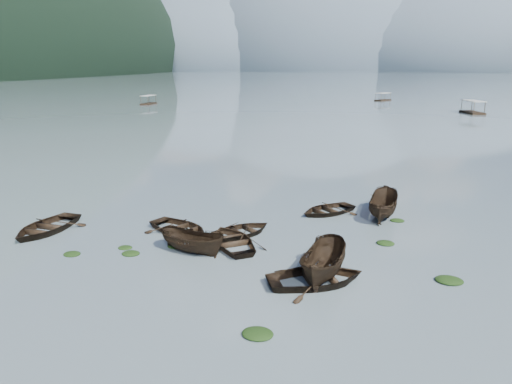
% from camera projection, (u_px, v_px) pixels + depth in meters
% --- Properties ---
extents(ground_plane, '(2400.00, 2400.00, 0.00)m').
position_uv_depth(ground_plane, '(198.00, 314.00, 19.05)').
color(ground_plane, slate).
extents(haze_mtn_a, '(520.00, 520.00, 280.00)m').
position_uv_depth(haze_mtn_a, '(219.00, 70.00, 918.50)').
color(haze_mtn_a, '#475666').
rests_on(haze_mtn_a, ground).
extents(haze_mtn_b, '(520.00, 520.00, 340.00)m').
position_uv_depth(haze_mtn_b, '(319.00, 70.00, 879.49)').
color(haze_mtn_b, '#475666').
rests_on(haze_mtn_b, ground).
extents(haze_mtn_c, '(520.00, 520.00, 260.00)m').
position_uv_depth(haze_mtn_c, '(428.00, 70.00, 840.47)').
color(haze_mtn_c, '#475666').
rests_on(haze_mtn_c, ground).
extents(rowboat_0, '(4.05, 5.27, 1.01)m').
position_uv_depth(rowboat_0, '(46.00, 231.00, 28.46)').
color(rowboat_0, black).
rests_on(rowboat_0, ground).
extents(rowboat_1, '(4.85, 4.96, 0.84)m').
position_uv_depth(rowboat_1, '(242.00, 234.00, 27.96)').
color(rowboat_1, black).
rests_on(rowboat_1, ground).
extents(rowboat_2, '(4.34, 2.61, 1.57)m').
position_uv_depth(rowboat_2, '(193.00, 252.00, 25.28)').
color(rowboat_2, black).
rests_on(rowboat_2, ground).
extents(rowboat_3, '(5.11, 5.48, 0.92)m').
position_uv_depth(rowboat_3, '(233.00, 245.00, 26.33)').
color(rowboat_3, black).
rests_on(rowboat_3, ground).
extents(rowboat_4, '(5.68, 5.01, 0.98)m').
position_uv_depth(rowboat_4, '(316.00, 284.00, 21.67)').
color(rowboat_4, black).
rests_on(rowboat_4, ground).
extents(rowboat_5, '(2.64, 5.09, 1.87)m').
position_uv_depth(rowboat_5, '(324.00, 278.00, 22.26)').
color(rowboat_5, black).
rests_on(rowboat_5, ground).
extents(rowboat_6, '(5.46, 4.91, 0.93)m').
position_uv_depth(rowboat_6, '(180.00, 232.00, 28.34)').
color(rowboat_6, black).
rests_on(rowboat_6, ground).
extents(rowboat_7, '(5.14, 5.10, 0.88)m').
position_uv_depth(rowboat_7, '(327.00, 213.00, 31.98)').
color(rowboat_7, black).
rests_on(rowboat_7, ground).
extents(rowboat_8, '(2.59, 5.06, 1.86)m').
position_uv_depth(rowboat_8, '(382.00, 217.00, 31.21)').
color(rowboat_8, black).
rests_on(rowboat_8, ground).
extents(weed_clump_0, '(0.95, 0.78, 0.21)m').
position_uv_depth(weed_clump_0, '(72.00, 255.00, 24.95)').
color(weed_clump_0, black).
rests_on(weed_clump_0, ground).
extents(weed_clump_1, '(0.91, 0.73, 0.20)m').
position_uv_depth(weed_clump_1, '(175.00, 247.00, 26.03)').
color(weed_clump_1, black).
rests_on(weed_clump_1, ground).
extents(weed_clump_2, '(1.24, 0.99, 0.27)m').
position_uv_depth(weed_clump_2, '(258.00, 335.00, 17.52)').
color(weed_clump_2, black).
rests_on(weed_clump_2, ground).
extents(weed_clump_3, '(1.03, 0.87, 0.23)m').
position_uv_depth(weed_clump_3, '(385.00, 244.00, 26.45)').
color(weed_clump_3, black).
rests_on(weed_clump_3, ground).
extents(weed_clump_4, '(1.32, 1.05, 0.27)m').
position_uv_depth(weed_clump_4, '(449.00, 282.00, 21.85)').
color(weed_clump_4, black).
rests_on(weed_clump_4, ground).
extents(weed_clump_5, '(1.01, 0.82, 0.21)m').
position_uv_depth(weed_clump_5, '(131.00, 254.00, 25.02)').
color(weed_clump_5, black).
rests_on(weed_clump_5, ground).
extents(weed_clump_6, '(0.82, 0.68, 0.17)m').
position_uv_depth(weed_clump_6, '(125.00, 248.00, 25.85)').
color(weed_clump_6, black).
rests_on(weed_clump_6, ground).
extents(weed_clump_7, '(0.95, 0.76, 0.21)m').
position_uv_depth(weed_clump_7, '(397.00, 221.00, 30.32)').
color(weed_clump_7, black).
rests_on(weed_clump_7, ground).
extents(pontoon_left, '(2.41, 5.77, 2.21)m').
position_uv_depth(pontoon_left, '(149.00, 104.00, 119.45)').
color(pontoon_left, black).
rests_on(pontoon_left, ground).
extents(pontoon_centre, '(5.05, 5.82, 2.11)m').
position_uv_depth(pontoon_centre, '(383.00, 101.00, 131.57)').
color(pontoon_centre, black).
rests_on(pontoon_centre, ground).
extents(pontoon_right, '(4.12, 7.18, 2.59)m').
position_uv_depth(pontoon_right, '(472.00, 113.00, 97.28)').
color(pontoon_right, black).
rests_on(pontoon_right, ground).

